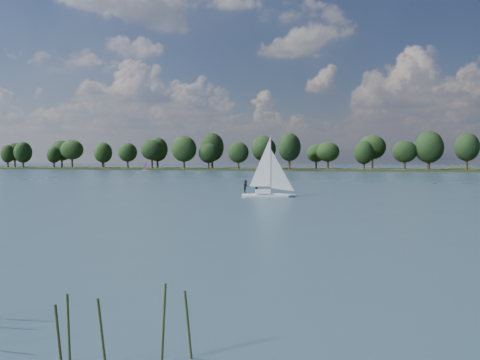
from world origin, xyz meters
name	(u,v)px	position (x,y,z in m)	size (l,w,h in m)	color
ground	(272,180)	(0.00, 100.00, 0.00)	(700.00, 700.00, 0.00)	#233342
far_shore	(331,170)	(0.00, 212.00, 0.00)	(660.00, 40.00, 1.50)	black
sailboat	(265,179)	(11.38, 47.51, 2.30)	(6.47, 3.65, 8.21)	white
dinghy_pink	(146,168)	(-70.57, 178.22, 0.98)	(2.71, 2.34, 4.16)	white
treeline	(338,151)	(2.98, 207.93, 8.17)	(563.24, 74.64, 18.43)	black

